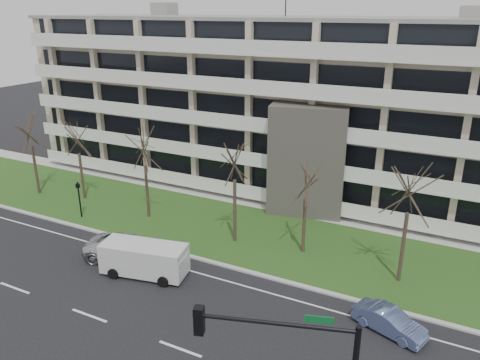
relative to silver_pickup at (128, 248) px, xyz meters
The scene contains 16 objects.
ground 10.13m from the silver_pickup, 36.52° to the right, with size 160.00×160.00×0.00m, color black.
grass_verge 10.74m from the silver_pickup, 40.73° to the left, with size 90.00×10.00×0.06m, color #23511B.
curb 8.39m from the silver_pickup, 13.77° to the left, with size 90.00×0.35×0.12m, color #B2B2AD.
sidewalk 14.92m from the silver_pickup, 56.98° to the left, with size 90.00×2.00×0.08m, color #B2B2AD.
lane_edge_line 8.17m from the silver_pickup, ahead, with size 90.00×0.12×0.01m, color white.
apartment_building 22.02m from the silver_pickup, 67.22° to the left, with size 60.50×15.10×18.75m.
silver_pickup is the anchor object (origin of this frame).
blue_sedan 17.14m from the silver_pickup, ahead, with size 1.35×3.86×1.27m, color #6F82C1.
white_van 2.60m from the silver_pickup, 26.01° to the right, with size 5.70×3.02×2.10m.
pedestrian_signal 8.58m from the silver_pickup, 155.72° to the left, with size 0.35×0.31×3.05m.
tree_0 16.97m from the silver_pickup, 159.45° to the left, with size 4.05×4.05×8.11m.
tree_1 13.39m from the silver_pickup, 147.66° to the left, with size 3.76×3.76×7.53m.
tree_2 8.56m from the silver_pickup, 115.94° to the left, with size 3.93×3.93×7.85m.
tree_3 9.55m from the silver_pickup, 45.99° to the left, with size 4.25×4.25×8.49m.
tree_4 12.84m from the silver_pickup, 31.04° to the left, with size 3.55×3.55×7.09m.
tree_5 18.51m from the silver_pickup, 17.65° to the left, with size 4.13×4.13×8.26m.
Camera 1 is at (11.21, -15.59, 16.00)m, focal length 35.00 mm.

